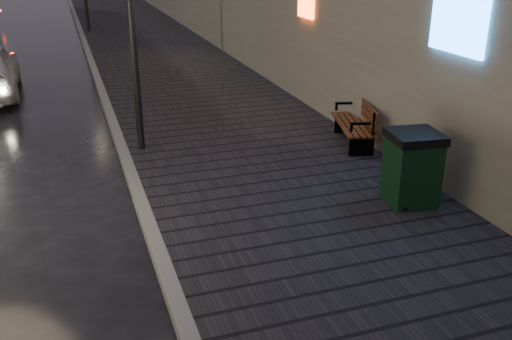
{
  "coord_description": "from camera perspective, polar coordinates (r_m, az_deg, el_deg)",
  "views": [
    {
      "loc": [
        0.61,
        -4.54,
        3.92
      ],
      "look_at": [
        3.04,
        2.59,
        0.85
      ],
      "focal_mm": 40.0,
      "sensor_mm": 36.0,
      "label": 1
    }
  ],
  "objects": [
    {
      "name": "sidewalk",
      "position": [
        26.03,
        -11.61,
        13.25
      ],
      "size": [
        4.6,
        58.0,
        0.15
      ],
      "primitive_type": "cube",
      "color": "black",
      "rests_on": "ground"
    },
    {
      "name": "curb",
      "position": [
        25.84,
        -17.0,
        12.69
      ],
      "size": [
        0.2,
        58.0,
        0.15
      ],
      "primitive_type": "cube",
      "color": "slate",
      "rests_on": "ground"
    },
    {
      "name": "bench",
      "position": [
        11.34,
        10.08,
        4.68
      ],
      "size": [
        0.99,
        1.76,
        0.85
      ],
      "rotation": [
        0.0,
        0.0,
        -0.26
      ],
      "color": "black",
      "rests_on": "sidewalk"
    },
    {
      "name": "trash_bin",
      "position": [
        8.9,
        15.32,
        0.27
      ],
      "size": [
        0.82,
        0.82,
        1.12
      ],
      "rotation": [
        0.0,
        0.0,
        -0.13
      ],
      "color": "black",
      "rests_on": "sidewalk"
    }
  ]
}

